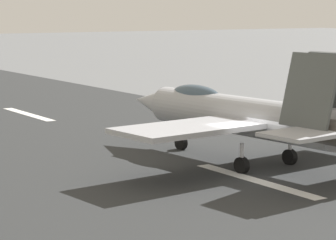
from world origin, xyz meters
TOP-DOWN VIEW (x-y plane):
  - ground_plane at (0.00, 0.00)m, footprint 400.00×400.00m
  - runway_strip at (-0.02, 0.00)m, footprint 240.00×26.00m
  - fighter_jet at (2.66, -1.87)m, footprint 16.18×15.03m
  - crew_person at (13.03, -8.96)m, footprint 0.62×0.46m

SIDE VIEW (x-z plane):
  - ground_plane at x=0.00m, z-range 0.00..0.00m
  - runway_strip at x=-0.02m, z-range 0.00..0.02m
  - crew_person at x=13.03m, z-range 0.00..1.72m
  - fighter_jet at x=2.66m, z-range -0.39..5.21m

